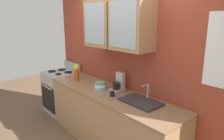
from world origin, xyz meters
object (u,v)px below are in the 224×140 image
object	(u,v)px
cup_near_sink	(112,94)
coffee_maker	(118,84)
bowl_stack	(100,86)
vase	(76,72)
sink_faucet	(141,101)
stove_range	(61,92)

from	to	relation	value
cup_near_sink	coffee_maker	bearing A→B (deg)	118.86
cup_near_sink	coffee_maker	size ratio (longest dim) A/B	0.34
bowl_stack	coffee_maker	world-z (taller)	coffee_maker
cup_near_sink	vase	bearing A→B (deg)	178.93
vase	cup_near_sink	size ratio (longest dim) A/B	3.06
sink_faucet	vase	bearing A→B (deg)	-175.26
stove_range	cup_near_sink	xyz separation A→B (m)	(1.80, -0.07, 0.48)
bowl_stack	stove_range	bearing A→B (deg)	179.88
stove_range	vase	size ratio (longest dim) A/B	3.57
vase	cup_near_sink	world-z (taller)	vase
sink_faucet	vase	xyz separation A→B (m)	(-1.45, -0.12, 0.14)
coffee_maker	vase	bearing A→B (deg)	-165.79
stove_range	coffee_maker	distance (m)	1.76
bowl_stack	vase	bearing A→B (deg)	-175.76
stove_range	cup_near_sink	distance (m)	1.86
cup_near_sink	stove_range	bearing A→B (deg)	177.76
bowl_stack	cup_near_sink	size ratio (longest dim) A/B	2.01
bowl_stack	cup_near_sink	world-z (taller)	bowl_stack
stove_range	sink_faucet	size ratio (longest dim) A/B	1.97
sink_faucet	stove_range	bearing A→B (deg)	-178.21
sink_faucet	bowl_stack	world-z (taller)	sink_faucet
vase	sink_faucet	bearing A→B (deg)	4.74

